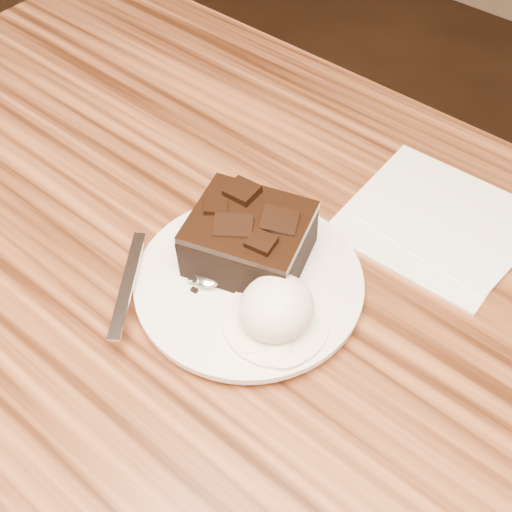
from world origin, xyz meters
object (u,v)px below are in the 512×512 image
Objects in this scene: dining_table at (234,493)px; brownie at (249,242)px; plate at (249,285)px; spoon at (210,270)px; napkin at (435,220)px; ice_cream_scoop at (277,308)px.

brownie is at bearing 111.85° from dining_table.
plate is at bearing 104.07° from dining_table.
dining_table is 5.77× the size of plate.
brownie is (-0.03, 0.07, 0.42)m from dining_table.
spoon reaches higher than dining_table.
napkin is at bearing 72.38° from dining_table.
brownie is (-0.02, 0.02, 0.03)m from plate.
spoon is at bearing 143.45° from dining_table.
plate is 1.26× the size of napkin.
plate is 1.17× the size of spoon.
plate is 0.04m from brownie.
spoon is 1.08× the size of napkin.
brownie is 1.55× the size of ice_cream_scoop.
spoon is (-0.03, -0.02, 0.01)m from plate.
plate is 0.06m from ice_cream_scoop.
brownie is at bearing 30.49° from spoon.
brownie is at bearing -121.66° from napkin.
dining_table is at bearing -72.14° from spoon.
dining_table is at bearing -68.15° from brownie.
dining_table is at bearing -141.24° from ice_cream_scoop.
napkin is (0.12, 0.20, -0.02)m from spoon.
plate is 0.04m from spoon.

